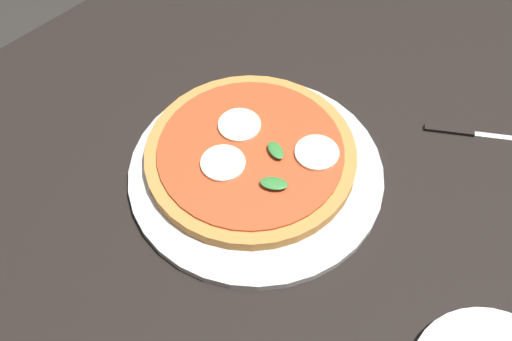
{
  "coord_description": "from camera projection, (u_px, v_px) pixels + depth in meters",
  "views": [
    {
      "loc": [
        0.4,
        0.31,
        1.44
      ],
      "look_at": [
        0.03,
        -0.05,
        0.74
      ],
      "focal_mm": 42.35,
      "sensor_mm": 36.0,
      "label": 1
    }
  ],
  "objects": [
    {
      "name": "dining_table",
      "position": [
        291.0,
        214.0,
        0.93
      ],
      "size": [
        1.42,
        1.1,
        0.73
      ],
      "color": "black",
      "rests_on": "ground_plane"
    },
    {
      "name": "serving_tray",
      "position": [
        256.0,
        172.0,
        0.87
      ],
      "size": [
        0.37,
        0.37,
        0.01
      ],
      "primitive_type": "cylinder",
      "color": "silver",
      "rests_on": "dining_table"
    },
    {
      "name": "pizza",
      "position": [
        251.0,
        154.0,
        0.87
      ],
      "size": [
        0.3,
        0.3,
        0.03
      ],
      "color": "#C6843F",
      "rests_on": "serving_tray"
    },
    {
      "name": "knife",
      "position": [
        471.0,
        133.0,
        0.92
      ],
      "size": [
        0.12,
        0.16,
        0.01
      ],
      "color": "black",
      "rests_on": "dining_table"
    }
  ]
}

